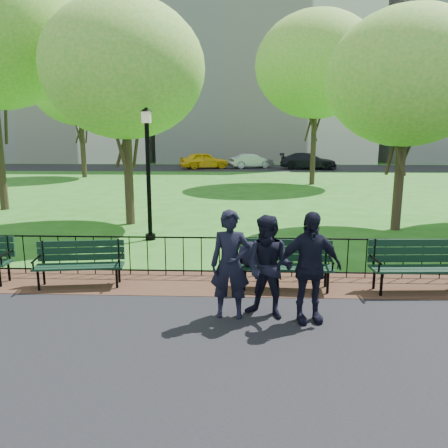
{
  "coord_description": "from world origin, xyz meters",
  "views": [
    {
      "loc": [
        -0.51,
        -7.27,
        3.08
      ],
      "look_at": [
        -0.88,
        1.5,
        1.29
      ],
      "focal_mm": 35.0,
      "sensor_mm": 36.0,
      "label": 1
    }
  ],
  "objects_px": {
    "park_bench_left_a": "(80,259)",
    "tree_far_e": "(317,65)",
    "park_bench_main": "(268,257)",
    "lamppost": "(148,169)",
    "tree_far_w": "(79,84)",
    "person_mid": "(269,267)",
    "person_left": "(230,264)",
    "taxi": "(204,160)",
    "sedan_dark": "(308,161)",
    "tree_near_w": "(124,69)",
    "person_right": "(309,267)",
    "tree_near_e": "(407,78)",
    "sedan_silver": "(251,161)",
    "park_bench_right_a": "(419,260)"
  },
  "relations": [
    {
      "from": "park_bench_left_a",
      "to": "person_left",
      "type": "xyz_separation_m",
      "value": [
        3.15,
        -1.49,
        0.36
      ]
    },
    {
      "from": "park_bench_left_a",
      "to": "tree_far_e",
      "type": "xyz_separation_m",
      "value": [
        7.79,
        19.5,
        6.66
      ]
    },
    {
      "from": "person_right",
      "to": "park_bench_main",
      "type": "bearing_deg",
      "value": 100.54
    },
    {
      "from": "tree_near_w",
      "to": "person_left",
      "type": "distance_m",
      "value": 9.78
    },
    {
      "from": "park_bench_main",
      "to": "person_mid",
      "type": "xyz_separation_m",
      "value": [
        -0.08,
        -1.42,
        0.21
      ]
    },
    {
      "from": "tree_far_e",
      "to": "person_mid",
      "type": "bearing_deg",
      "value": -100.77
    },
    {
      "from": "tree_near_w",
      "to": "tree_near_e",
      "type": "xyz_separation_m",
      "value": [
        9.04,
        -0.61,
        -0.39
      ]
    },
    {
      "from": "tree_near_w",
      "to": "taxi",
      "type": "xyz_separation_m",
      "value": [
        0.38,
        25.97,
        -4.44
      ]
    },
    {
      "from": "tree_far_w",
      "to": "park_bench_left_a",
      "type": "bearing_deg",
      "value": -70.33
    },
    {
      "from": "person_left",
      "to": "person_right",
      "type": "relative_size",
      "value": 0.99
    },
    {
      "from": "person_left",
      "to": "person_mid",
      "type": "xyz_separation_m",
      "value": [
        0.65,
        0.02,
        -0.04
      ]
    },
    {
      "from": "person_left",
      "to": "park_bench_left_a",
      "type": "bearing_deg",
      "value": 156.95
    },
    {
      "from": "lamppost",
      "to": "tree_far_w",
      "type": "xyz_separation_m",
      "value": [
        -9.06,
        19.56,
        4.56
      ]
    },
    {
      "from": "person_left",
      "to": "taxi",
      "type": "height_order",
      "value": "person_left"
    },
    {
      "from": "person_right",
      "to": "taxi",
      "type": "height_order",
      "value": "person_right"
    },
    {
      "from": "park_bench_main",
      "to": "person_right",
      "type": "xyz_separation_m",
      "value": [
        0.57,
        -1.56,
        0.27
      ]
    },
    {
      "from": "tree_near_w",
      "to": "person_left",
      "type": "relative_size",
      "value": 4.05
    },
    {
      "from": "park_bench_main",
      "to": "tree_near_w",
      "type": "bearing_deg",
      "value": 128.07
    },
    {
      "from": "park_bench_main",
      "to": "sedan_dark",
      "type": "xyz_separation_m",
      "value": [
        5.49,
        32.19,
        0.08
      ]
    },
    {
      "from": "park_bench_main",
      "to": "person_right",
      "type": "bearing_deg",
      "value": -66.39
    },
    {
      "from": "tree_far_w",
      "to": "person_left",
      "type": "xyz_separation_m",
      "value": [
        11.61,
        -25.16,
        -5.73
      ]
    },
    {
      "from": "person_mid",
      "to": "sedan_dark",
      "type": "distance_m",
      "value": 34.07
    },
    {
      "from": "tree_near_e",
      "to": "tree_near_w",
      "type": "bearing_deg",
      "value": 176.14
    },
    {
      "from": "tree_near_w",
      "to": "person_right",
      "type": "relative_size",
      "value": 4.02
    },
    {
      "from": "park_bench_left_a",
      "to": "taxi",
      "type": "relative_size",
      "value": 0.41
    },
    {
      "from": "tree_near_w",
      "to": "taxi",
      "type": "height_order",
      "value": "tree_near_w"
    },
    {
      "from": "person_left",
      "to": "sedan_silver",
      "type": "relative_size",
      "value": 0.45
    },
    {
      "from": "tree_near_e",
      "to": "person_left",
      "type": "relative_size",
      "value": 3.74
    },
    {
      "from": "tree_near_e",
      "to": "park_bench_right_a",
      "type": "bearing_deg",
      "value": -104.77
    },
    {
      "from": "park_bench_main",
      "to": "sedan_silver",
      "type": "height_order",
      "value": "sedan_silver"
    },
    {
      "from": "lamppost",
      "to": "tree_far_w",
      "type": "bearing_deg",
      "value": 114.84
    },
    {
      "from": "tree_far_e",
      "to": "person_left",
      "type": "relative_size",
      "value": 5.61
    },
    {
      "from": "person_left",
      "to": "person_right",
      "type": "xyz_separation_m",
      "value": [
        1.3,
        -0.12,
        0.01
      ]
    },
    {
      "from": "tree_near_e",
      "to": "person_left",
      "type": "distance_m",
      "value": 9.84
    },
    {
      "from": "tree_far_w",
      "to": "taxi",
      "type": "height_order",
      "value": "tree_far_w"
    },
    {
      "from": "tree_near_e",
      "to": "taxi",
      "type": "xyz_separation_m",
      "value": [
        -8.66,
        26.58,
        -4.05
      ]
    },
    {
      "from": "lamppost",
      "to": "tree_near_e",
      "type": "bearing_deg",
      "value": 12.52
    },
    {
      "from": "lamppost",
      "to": "sedan_silver",
      "type": "relative_size",
      "value": 0.93
    },
    {
      "from": "person_mid",
      "to": "sedan_silver",
      "type": "height_order",
      "value": "person_mid"
    },
    {
      "from": "park_bench_main",
      "to": "sedan_silver",
      "type": "relative_size",
      "value": 0.46
    },
    {
      "from": "lamppost",
      "to": "person_left",
      "type": "distance_m",
      "value": 6.26
    },
    {
      "from": "person_right",
      "to": "sedan_silver",
      "type": "relative_size",
      "value": 0.45
    },
    {
      "from": "park_bench_right_a",
      "to": "person_right",
      "type": "height_order",
      "value": "person_right"
    },
    {
      "from": "tree_far_w",
      "to": "sedan_dark",
      "type": "distance_m",
      "value": 20.61
    },
    {
      "from": "tree_near_e",
      "to": "taxi",
      "type": "distance_m",
      "value": 28.24
    },
    {
      "from": "park_bench_main",
      "to": "tree_far_e",
      "type": "relative_size",
      "value": 0.18
    },
    {
      "from": "tree_far_e",
      "to": "sedan_dark",
      "type": "bearing_deg",
      "value": 82.85
    },
    {
      "from": "tree_far_w",
      "to": "tree_near_e",
      "type": "bearing_deg",
      "value": -46.52
    },
    {
      "from": "tree_far_w",
      "to": "person_mid",
      "type": "relative_size",
      "value": 5.43
    },
    {
      "from": "lamppost",
      "to": "tree_near_e",
      "type": "height_order",
      "value": "tree_near_e"
    }
  ]
}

